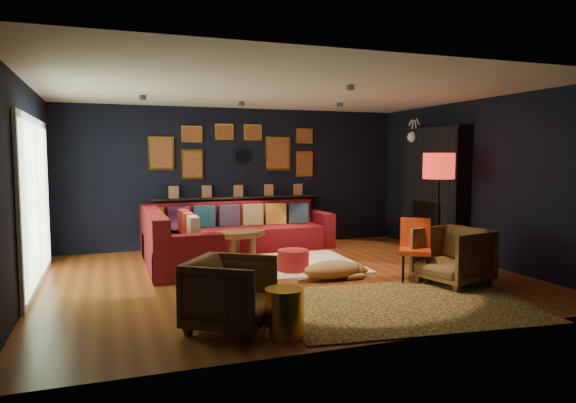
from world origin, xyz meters
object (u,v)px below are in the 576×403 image
object	(u,v)px
coffee_table	(240,236)
gold_stool	(284,313)
orange_chair	(415,245)
dog	(332,266)
sectional	(216,237)
armchair_right	(453,253)
armchair_left	(230,290)
pouf	(293,260)
floor_lamp	(439,171)

from	to	relation	value
coffee_table	gold_stool	bearing A→B (deg)	-97.87
orange_chair	dog	distance (m)	1.16
sectional	dog	xyz separation A→B (m)	(1.17, -2.21, -0.13)
armchair_right	armchair_left	bearing A→B (deg)	-90.31
orange_chair	sectional	bearing A→B (deg)	162.92
pouf	sectional	bearing A→B (deg)	116.85
armchair_left	armchair_right	size ratio (longest dim) A/B	0.94
sectional	pouf	size ratio (longest dim) A/B	7.42
gold_stool	floor_lamp	size ratio (longest dim) A/B	0.26
pouf	floor_lamp	distance (m)	2.65
sectional	dog	bearing A→B (deg)	-62.17
pouf	dog	size ratio (longest dim) A/B	0.41
armchair_left	gold_stool	xyz separation A→B (m)	(0.43, -0.39, -0.16)
coffee_table	floor_lamp	size ratio (longest dim) A/B	0.57
orange_chair	pouf	bearing A→B (deg)	176.47
coffee_table	dog	bearing A→B (deg)	-64.79
sectional	gold_stool	distance (m)	4.11
coffee_table	floor_lamp	bearing A→B (deg)	-27.32
pouf	gold_stool	size ratio (longest dim) A/B	1.00
gold_stool	orange_chair	bearing A→B (deg)	31.50
armchair_right	floor_lamp	xyz separation A→B (m)	(0.53, 1.09, 1.06)
coffee_table	dog	world-z (taller)	coffee_table
gold_stool	orange_chair	xyz separation A→B (m)	(2.39, 1.46, 0.27)
sectional	armchair_left	world-z (taller)	sectional
coffee_table	armchair_right	bearing A→B (deg)	-48.20
armchair_left	dog	distance (m)	2.34
gold_stool	armchair_left	bearing A→B (deg)	137.73
armchair_left	orange_chair	xyz separation A→B (m)	(2.81, 1.08, 0.11)
gold_stool	coffee_table	bearing A→B (deg)	82.13
sectional	dog	size ratio (longest dim) A/B	3.05
armchair_left	orange_chair	bearing A→B (deg)	-34.33
orange_chair	armchair_left	bearing A→B (deg)	-125.96
coffee_table	pouf	size ratio (longest dim) A/B	2.17
sectional	armchair_right	distance (m)	3.92
armchair_left	gold_stool	bearing A→B (deg)	-97.53
gold_stool	dog	size ratio (longest dim) A/B	0.41
armchair_right	orange_chair	bearing A→B (deg)	-142.45
armchair_right	coffee_table	bearing A→B (deg)	-152.04
sectional	pouf	world-z (taller)	sectional
pouf	armchair_right	world-z (taller)	armchair_right
armchair_left	gold_stool	world-z (taller)	armchair_left
sectional	orange_chair	xyz separation A→B (m)	(2.20, -2.64, 0.18)
sectional	dog	distance (m)	2.50
armchair_left	floor_lamp	distance (m)	4.30
armchair_right	floor_lamp	world-z (taller)	floor_lamp
armchair_right	dog	distance (m)	1.61
pouf	armchair_left	world-z (taller)	armchair_left
floor_lamp	dog	bearing A→B (deg)	-169.84
sectional	dog	world-z (taller)	sectional
sectional	coffee_table	xyz separation A→B (m)	(0.32, -0.42, 0.06)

